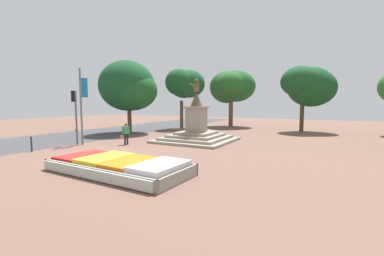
{
  "coord_description": "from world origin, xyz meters",
  "views": [
    {
      "loc": [
        11.49,
        -10.48,
        3.01
      ],
      "look_at": [
        3.73,
        3.84,
        1.44
      ],
      "focal_mm": 24.0,
      "sensor_mm": 36.0,
      "label": 1
    }
  ],
  "objects_px": {
    "statue_monument": "(196,131)",
    "pedestrian_with_handbag": "(126,133)",
    "flower_planter": "(118,166)",
    "traffic_light_mid_block": "(75,108)",
    "banner_pole": "(81,104)",
    "kerb_bollard_mid_a": "(31,144)"
  },
  "relations": [
    {
      "from": "statue_monument",
      "to": "pedestrian_with_handbag",
      "type": "height_order",
      "value": "statue_monument"
    },
    {
      "from": "flower_planter",
      "to": "traffic_light_mid_block",
      "type": "bearing_deg",
      "value": 152.93
    },
    {
      "from": "statue_monument",
      "to": "pedestrian_with_handbag",
      "type": "bearing_deg",
      "value": -133.53
    },
    {
      "from": "flower_planter",
      "to": "banner_pole",
      "type": "distance_m",
      "value": 9.44
    },
    {
      "from": "statue_monument",
      "to": "banner_pole",
      "type": "xyz_separation_m",
      "value": [
        -6.58,
        -5.38,
        2.14
      ]
    },
    {
      "from": "traffic_light_mid_block",
      "to": "kerb_bollard_mid_a",
      "type": "bearing_deg",
      "value": -90.0
    },
    {
      "from": "statue_monument",
      "to": "pedestrian_with_handbag",
      "type": "relative_size",
      "value": 3.49
    },
    {
      "from": "statue_monument",
      "to": "traffic_light_mid_block",
      "type": "xyz_separation_m",
      "value": [
        -6.99,
        -5.62,
        1.9
      ]
    },
    {
      "from": "kerb_bollard_mid_a",
      "to": "flower_planter",
      "type": "bearing_deg",
      "value": -7.07
    },
    {
      "from": "flower_planter",
      "to": "kerb_bollard_mid_a",
      "type": "xyz_separation_m",
      "value": [
        -8.29,
        1.03,
        0.21
      ]
    },
    {
      "from": "flower_planter",
      "to": "pedestrian_with_handbag",
      "type": "bearing_deg",
      "value": 130.49
    },
    {
      "from": "banner_pole",
      "to": "kerb_bollard_mid_a",
      "type": "height_order",
      "value": "banner_pole"
    },
    {
      "from": "statue_monument",
      "to": "flower_planter",
      "type": "bearing_deg",
      "value": -82.46
    },
    {
      "from": "banner_pole",
      "to": "statue_monument",
      "type": "bearing_deg",
      "value": 39.28
    },
    {
      "from": "flower_planter",
      "to": "kerb_bollard_mid_a",
      "type": "bearing_deg",
      "value": 172.93
    },
    {
      "from": "banner_pole",
      "to": "pedestrian_with_handbag",
      "type": "bearing_deg",
      "value": 26.92
    },
    {
      "from": "traffic_light_mid_block",
      "to": "banner_pole",
      "type": "xyz_separation_m",
      "value": [
        0.41,
        0.24,
        0.24
      ]
    },
    {
      "from": "banner_pole",
      "to": "kerb_bollard_mid_a",
      "type": "bearing_deg",
      "value": -96.76
    },
    {
      "from": "pedestrian_with_handbag",
      "to": "kerb_bollard_mid_a",
      "type": "relative_size",
      "value": 1.62
    },
    {
      "from": "kerb_bollard_mid_a",
      "to": "banner_pole",
      "type": "bearing_deg",
      "value": 83.24
    },
    {
      "from": "flower_planter",
      "to": "traffic_light_mid_block",
      "type": "height_order",
      "value": "traffic_light_mid_block"
    },
    {
      "from": "flower_planter",
      "to": "statue_monument",
      "type": "height_order",
      "value": "statue_monument"
    }
  ]
}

